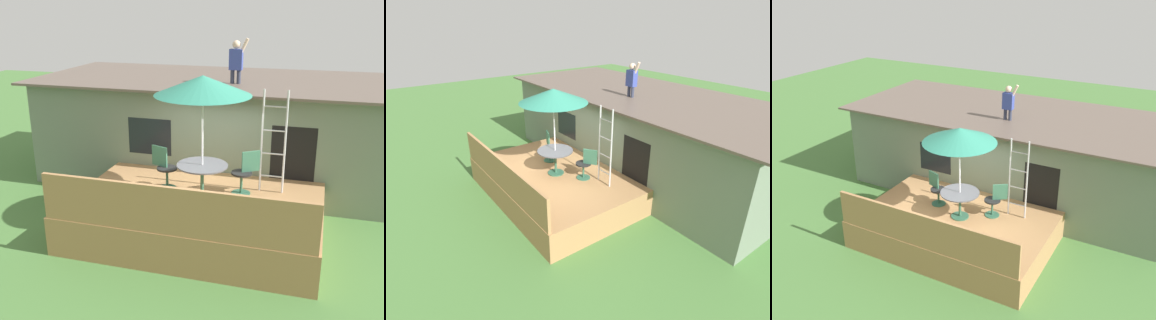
# 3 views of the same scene
# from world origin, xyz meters

# --- Properties ---
(ground_plane) EXTENTS (40.00, 40.00, 0.00)m
(ground_plane) POSITION_xyz_m (0.00, 0.00, 0.00)
(ground_plane) COLOR #477538
(house) EXTENTS (10.50, 4.50, 2.73)m
(house) POSITION_xyz_m (0.00, 3.60, 1.37)
(house) COLOR slate
(house) RESTS_ON ground
(deck) EXTENTS (5.07, 3.41, 0.80)m
(deck) POSITION_xyz_m (0.00, 0.00, 0.40)
(deck) COLOR #A87A4C
(deck) RESTS_ON ground
(deck_railing) EXTENTS (4.97, 0.08, 0.90)m
(deck_railing) POSITION_xyz_m (0.00, -1.66, 1.25)
(deck_railing) COLOR #A87A4C
(deck_railing) RESTS_ON deck
(patio_table) EXTENTS (1.04, 1.04, 0.74)m
(patio_table) POSITION_xyz_m (0.09, 0.01, 1.39)
(patio_table) COLOR #33664C
(patio_table) RESTS_ON deck
(patio_umbrella) EXTENTS (1.90, 1.90, 2.54)m
(patio_umbrella) POSITION_xyz_m (0.09, 0.01, 3.15)
(patio_umbrella) COLOR silver
(patio_umbrella) RESTS_ON deck
(step_ladder) EXTENTS (0.52, 0.04, 2.20)m
(step_ladder) POSITION_xyz_m (1.41, 0.78, 1.90)
(step_ladder) COLOR silver
(step_ladder) RESTS_ON deck
(person_figure) EXTENTS (0.47, 0.20, 1.11)m
(person_figure) POSITION_xyz_m (0.19, 2.85, 3.33)
(person_figure) COLOR #33384C
(person_figure) RESTS_ON house
(patio_chair_left) EXTENTS (0.60, 0.44, 0.92)m
(patio_chair_left) POSITION_xyz_m (-0.85, 0.36, 1.26)
(patio_chair_left) COLOR #33664C
(patio_chair_left) RESTS_ON deck
(patio_chair_right) EXTENTS (0.56, 0.46, 0.92)m
(patio_chair_right) POSITION_xyz_m (0.88, 0.54, 1.26)
(patio_chair_right) COLOR #33664C
(patio_chair_right) RESTS_ON deck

